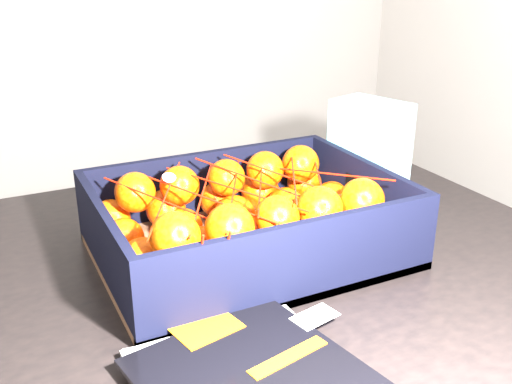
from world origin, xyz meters
name	(u,v)px	position (x,y,z in m)	size (l,w,h in m)	color
table	(188,327)	(0.32, 0.32, 0.65)	(1.20, 0.80, 0.75)	black
produce_crate	(247,232)	(0.42, 0.32, 0.78)	(0.43, 0.32, 0.12)	brown
clementine_heap	(247,217)	(0.42, 0.32, 0.81)	(0.41, 0.31, 0.12)	#ED4A05
mesh_net	(245,191)	(0.41, 0.31, 0.86)	(0.36, 0.28, 0.09)	#B61606
retail_carton	(369,154)	(0.70, 0.40, 0.84)	(0.08, 0.12, 0.19)	white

